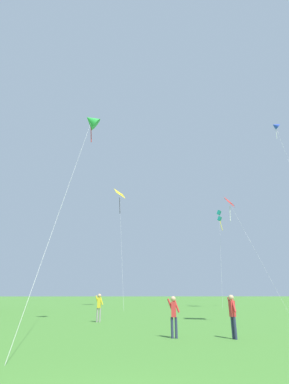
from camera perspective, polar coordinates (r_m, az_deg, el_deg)
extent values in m
cube|color=teal|center=(46.76, 14.60, -3.98)|extent=(0.87, 0.87, 0.75)
cube|color=teal|center=(46.51, 14.70, -5.15)|extent=(0.87, 0.87, 0.75)
cylinder|color=#3F382D|center=(46.63, 14.65, -4.56)|extent=(0.04, 0.04, 1.42)
cylinder|color=yellow|center=(46.20, 14.97, -6.34)|extent=(0.32, 0.36, 1.78)
cylinder|color=silver|center=(42.49, 14.94, -12.39)|extent=(2.33, 5.51, 13.18)
cone|color=green|center=(22.50, -10.53, 13.75)|extent=(1.55, 1.39, 1.34)
cylinder|color=red|center=(22.04, -10.57, 11.29)|extent=(0.13, 0.32, 1.26)
cylinder|color=silver|center=(14.94, -14.79, 1.42)|extent=(0.03, 9.95, 13.91)
cube|color=red|center=(42.73, 16.52, -1.92)|extent=(1.44, 1.86, 1.72)
cylinder|color=#3F382D|center=(42.73, 16.52, -1.92)|extent=(1.46, 0.19, 1.02)
cylinder|color=silver|center=(42.09, 16.65, -4.13)|extent=(0.36, 0.40, 2.21)
cylinder|color=silver|center=(37.45, 20.87, -10.28)|extent=(1.65, 8.83, 13.98)
cone|color=blue|center=(47.97, 24.57, 11.87)|extent=(1.32, 1.10, 1.29)
cylinder|color=silver|center=(47.23, 24.75, 10.50)|extent=(0.24, 0.21, 1.91)
cube|color=yellow|center=(46.70, -4.96, -0.31)|extent=(1.94, 2.32, 1.59)
cylinder|color=#3F382D|center=(46.70, -4.96, -0.31)|extent=(1.44, 0.81, 0.68)
cylinder|color=black|center=(46.01, -4.94, -2.65)|extent=(0.28, 0.24, 2.73)
cylinder|color=silver|center=(39.09, -4.64, -9.60)|extent=(1.43, 11.17, 16.96)
cylinder|color=gray|center=(20.80, -9.39, -22.99)|extent=(0.12, 0.12, 0.87)
cylinder|color=gray|center=(20.77, -8.86, -23.03)|extent=(0.12, 0.12, 0.87)
cube|color=yellow|center=(20.75, -9.01, -20.92)|extent=(0.24, 0.22, 0.65)
cylinder|color=yellow|center=(20.77, -9.37, -20.45)|extent=(0.30, 0.12, 0.61)
cylinder|color=yellow|center=(20.72, -8.59, -20.49)|extent=(0.30, 0.12, 0.61)
sphere|color=tan|center=(20.74, -8.94, -19.69)|extent=(0.24, 0.24, 0.24)
cylinder|color=#2D3351|center=(13.48, 5.51, -25.26)|extent=(0.11, 0.11, 0.82)
cylinder|color=#2D3351|center=(13.48, 6.31, -25.23)|extent=(0.11, 0.11, 0.82)
cube|color=red|center=(13.43, 5.80, -22.19)|extent=(0.23, 0.21, 0.62)
cylinder|color=red|center=(13.42, 5.18, -21.55)|extent=(0.28, 0.11, 0.57)
cylinder|color=red|center=(13.43, 6.36, -21.52)|extent=(0.28, 0.11, 0.57)
sphere|color=tan|center=(13.42, 5.73, -20.40)|extent=(0.23, 0.23, 0.23)
cylinder|color=#2D3351|center=(13.79, 17.14, -24.37)|extent=(0.11, 0.11, 0.85)
cylinder|color=#2D3351|center=(13.64, 17.57, -24.39)|extent=(0.11, 0.11, 0.85)
cube|color=red|center=(13.66, 17.02, -21.29)|extent=(0.24, 0.25, 0.64)
cylinder|color=red|center=(13.77, 16.64, -20.63)|extent=(0.15, 0.30, 0.60)
cylinder|color=red|center=(13.54, 17.26, -20.61)|extent=(0.15, 0.30, 0.60)
sphere|color=tan|center=(13.65, 16.83, -19.47)|extent=(0.23, 0.23, 0.23)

